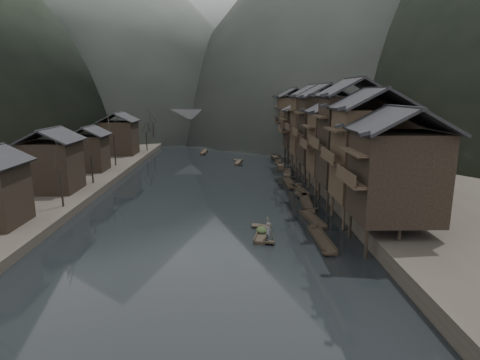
{
  "coord_description": "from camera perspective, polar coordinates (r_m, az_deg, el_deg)",
  "views": [
    {
      "loc": [
        2.87,
        -42.0,
        13.76
      ],
      "look_at": [
        3.92,
        9.05,
        2.5
      ],
      "focal_mm": 30.0,
      "sensor_mm": 36.0,
      "label": 1
    }
  ],
  "objects": [
    {
      "name": "hills",
      "position": [
        210.11,
        0.14,
        22.81
      ],
      "size": [
        320.0,
        380.0,
        109.49
      ],
      "color": "black",
      "rests_on": "ground"
    },
    {
      "name": "bamboo_pole",
      "position": [
        36.76,
        4.43,
        -3.4
      ],
      "size": [
        0.91,
        2.43,
        3.06
      ],
      "primitive_type": "cylinder",
      "rotation": [
        0.69,
        0.0,
        -0.34
      ],
      "color": "#8C7A51",
      "rests_on": "boatman"
    },
    {
      "name": "bare_trees",
      "position": [
        69.57,
        -17.86,
        5.8
      ],
      "size": [
        3.79,
        75.42,
        7.59
      ],
      "color": "black",
      "rests_on": "left_bank"
    },
    {
      "name": "midriver_boats",
      "position": [
        86.36,
        -3.02,
        3.39
      ],
      "size": [
        9.39,
        19.79,
        0.45
      ],
      "color": "black",
      "rests_on": "water"
    },
    {
      "name": "left_bank",
      "position": [
        91.28,
        -25.71,
        2.91
      ],
      "size": [
        40.0,
        200.0,
        1.2
      ],
      "primitive_type": "cube",
      "color": "#2D2823",
      "rests_on": "ground"
    },
    {
      "name": "stone_bridge",
      "position": [
        114.37,
        -2.64,
        8.08
      ],
      "size": [
        40.0,
        6.0,
        9.0
      ],
      "color": "#4C4C4F",
      "rests_on": "ground"
    },
    {
      "name": "cargo_heap",
      "position": [
        39.6,
        3.14,
        -6.69
      ],
      "size": [
        1.2,
        1.56,
        0.72
      ],
      "primitive_type": "ellipsoid",
      "color": "black",
      "rests_on": "hero_sampan"
    },
    {
      "name": "water",
      "position": [
        44.29,
        -4.86,
        -5.71
      ],
      "size": [
        300.0,
        300.0,
        0.0
      ],
      "primitive_type": "plane",
      "color": "black",
      "rests_on": "ground"
    },
    {
      "name": "moored_sampans",
      "position": [
        65.87,
        6.84,
        0.47
      ],
      "size": [
        3.05,
        61.87,
        0.47
      ],
      "color": "black",
      "rests_on": "water"
    },
    {
      "name": "stilt_houses",
      "position": [
        63.14,
        12.13,
        7.78
      ],
      "size": [
        9.0,
        67.6,
        15.63
      ],
      "color": "black",
      "rests_on": "ground"
    },
    {
      "name": "left_houses",
      "position": [
        66.86,
        -21.7,
        4.6
      ],
      "size": [
        8.1,
        53.2,
        8.73
      ],
      "color": "black",
      "rests_on": "left_bank"
    },
    {
      "name": "hero_sampan",
      "position": [
        39.57,
        3.23,
        -7.62
      ],
      "size": [
        2.1,
        5.5,
        0.44
      ],
      "color": "black",
      "rests_on": "water"
    },
    {
      "name": "right_bank",
      "position": [
        89.01,
        20.03,
        3.37
      ],
      "size": [
        40.0,
        200.0,
        1.8
      ],
      "primitive_type": "cube",
      "color": "#2D2823",
      "rests_on": "ground"
    },
    {
      "name": "boatman",
      "position": [
        37.48,
        4.06,
        -6.96
      ],
      "size": [
        0.78,
        0.73,
        1.78
      ],
      "primitive_type": "imported",
      "rotation": [
        0.0,
        0.0,
        2.49
      ],
      "color": "#535355",
      "rests_on": "hero_sampan"
    }
  ]
}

